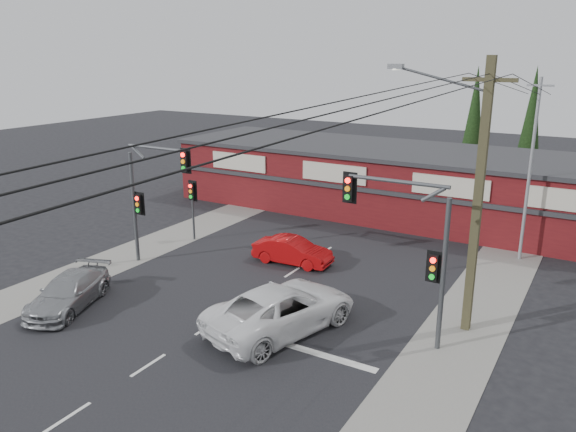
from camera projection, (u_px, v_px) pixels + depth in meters
The scene contains 18 objects.
ground at pixel (237, 309), 22.95m from camera, with size 120.00×120.00×0.00m, color black.
road_strip at pixel (297, 269), 27.08m from camera, with size 14.00×70.00×0.01m, color black.
verge_left at pixel (165, 240), 31.23m from camera, with size 3.00×70.00×0.02m, color gray.
verge_right at pixel (477, 309), 22.93m from camera, with size 3.00×70.00×0.02m, color gray.
stop_line at pixel (292, 346), 20.00m from camera, with size 6.50×0.35×0.01m, color silver.
white_suv at pixel (282, 308), 21.00m from camera, with size 2.86×6.20×1.72m, color white.
silver_suv at pixel (68, 292), 22.88m from camera, with size 1.86×4.59×1.33m, color #9A9D9F.
red_sedan at pixel (292, 251), 27.70m from camera, with size 1.38×3.95×1.30m, color #B80B0D.
lane_dashes at pixel (148, 365), 18.77m from camera, with size 0.12×27.49×0.01m.
shop_building at pixel (374, 178), 36.87m from camera, with size 27.30×8.40×4.22m.
conifer_near at pixel (474, 120), 39.53m from camera, with size 1.80×1.80×9.25m.
conifer_far at pixel (531, 120), 39.48m from camera, with size 1.80×1.80×9.25m.
traffic_mast_left at pixel (149, 187), 26.64m from camera, with size 3.77×0.27×5.97m.
traffic_mast_right at pixel (413, 237), 19.32m from camera, with size 3.96×0.27×5.97m.
pedestal_signal at pixel (192, 198), 30.76m from camera, with size 0.55×0.27×3.38m.
utility_pole at pixel (475, 190), 19.82m from camera, with size 4.38×0.59×10.00m.
steel_pole at pixel (530, 168), 27.15m from camera, with size 1.20×0.16×9.00m.
power_lines at pixel (443, 95), 14.24m from camera, with size 2.01×29.00×1.22m.
Camera 1 is at (12.48, -16.98, 10.08)m, focal length 35.00 mm.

